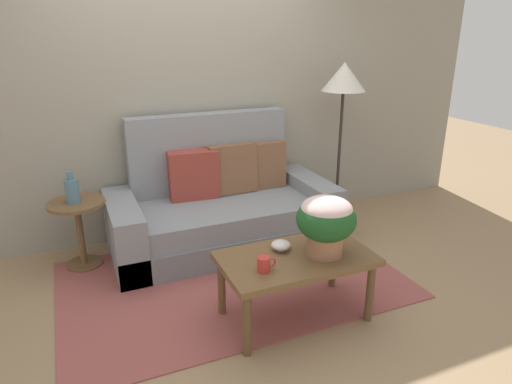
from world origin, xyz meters
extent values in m
plane|color=#997A56|center=(0.00, 0.00, 0.00)|extent=(14.00, 14.00, 0.00)
cube|color=gray|center=(0.00, 1.20, 1.39)|extent=(6.40, 0.12, 2.78)
cube|color=#994C47|center=(0.00, 0.03, 0.01)|extent=(2.59, 1.66, 0.01)
cube|color=slate|center=(0.15, 0.64, 0.12)|extent=(1.97, 0.93, 0.23)
cube|color=gray|center=(0.15, 0.61, 0.33)|extent=(1.49, 0.84, 0.19)
cube|color=gray|center=(0.15, 1.02, 0.68)|extent=(1.49, 0.17, 0.94)
cube|color=gray|center=(-0.72, 0.64, 0.27)|extent=(0.24, 0.93, 0.54)
cube|color=gray|center=(1.02, 0.64, 0.27)|extent=(0.24, 0.93, 0.54)
cube|color=brown|center=(0.64, 0.87, 0.64)|extent=(0.44, 0.16, 0.44)
cube|color=#93382D|center=(-0.05, 0.84, 0.64)|extent=(0.45, 0.22, 0.44)
cube|color=brown|center=(0.32, 0.86, 0.65)|extent=(0.46, 0.21, 0.46)
cylinder|color=brown|center=(-0.22, -0.82, 0.21)|extent=(0.05, 0.05, 0.42)
cylinder|color=brown|center=(0.67, -0.82, 0.21)|extent=(0.05, 0.05, 0.42)
cylinder|color=brown|center=(-0.22, -0.36, 0.21)|extent=(0.05, 0.05, 0.42)
cylinder|color=brown|center=(0.67, -0.36, 0.21)|extent=(0.05, 0.05, 0.42)
cube|color=brown|center=(0.23, -0.59, 0.45)|extent=(1.00, 0.57, 0.05)
cylinder|color=brown|center=(-1.05, 0.75, 0.01)|extent=(0.29, 0.29, 0.03)
cylinder|color=brown|center=(-1.05, 0.75, 0.28)|extent=(0.05, 0.05, 0.52)
cylinder|color=brown|center=(-1.05, 0.75, 0.56)|extent=(0.45, 0.45, 0.03)
cylinder|color=#2D2823|center=(1.43, 0.77, 0.01)|extent=(0.32, 0.32, 0.03)
cylinder|color=#2D2823|center=(1.43, 0.77, 0.67)|extent=(0.03, 0.03, 1.29)
cone|color=beige|center=(1.43, 0.77, 1.45)|extent=(0.42, 0.42, 0.27)
cylinder|color=#A36B4C|center=(0.41, -0.64, 0.55)|extent=(0.23, 0.23, 0.16)
ellipsoid|color=#1E5123|center=(0.41, -0.64, 0.72)|extent=(0.39, 0.39, 0.28)
ellipsoid|color=beige|center=(0.41, -0.64, 0.79)|extent=(0.33, 0.33, 0.16)
cylinder|color=red|center=(-0.05, -0.69, 0.52)|extent=(0.08, 0.08, 0.09)
torus|color=red|center=(0.00, -0.69, 0.52)|extent=(0.06, 0.01, 0.06)
cylinder|color=silver|center=(0.17, -0.48, 0.48)|extent=(0.05, 0.05, 0.02)
ellipsoid|color=silver|center=(0.17, -0.48, 0.51)|extent=(0.13, 0.13, 0.06)
cylinder|color=slate|center=(-1.07, 0.73, 0.67)|extent=(0.11, 0.11, 0.19)
cylinder|color=slate|center=(-1.07, 0.73, 0.79)|extent=(0.05, 0.05, 0.06)
camera|label=1|loc=(-1.06, -2.93, 1.87)|focal=31.80mm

